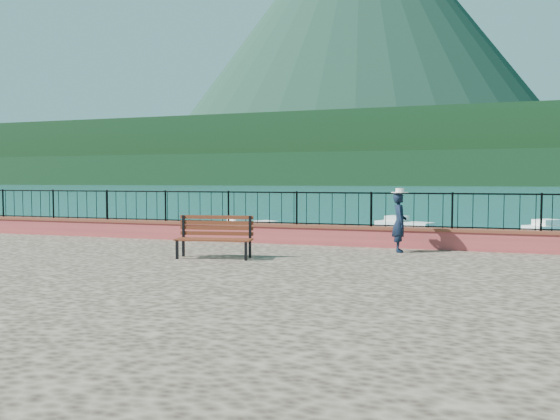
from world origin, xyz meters
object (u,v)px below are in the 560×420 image
Objects in this scene: boat_0 at (193,240)px; boat_3 at (248,222)px; boat_1 at (421,248)px; park_bench at (214,246)px; person at (399,222)px; boat_4 at (404,222)px; boat_5 at (553,225)px; boat_2 at (557,241)px.

boat_0 is 10.68m from boat_3.
boat_1 is (9.85, 0.46, 0.00)m from boat_0.
person is at bearing 22.63° from park_bench.
boat_0 is 9.86m from boat_1.
park_bench is 23.91m from boat_4.
park_bench is 4.91m from person.
boat_5 is at bearing -43.99° from boat_3.
boat_2 and boat_5 have the same top height.
park_bench is 0.52× the size of boat_5.
person is (4.14, 2.58, 0.48)m from park_bench.
park_bench is 0.50× the size of boat_3.
boat_0 is at bearing -147.97° from boat_1.
boat_3 is 1.06× the size of boat_4.
boat_4 is at bearing 138.30° from boat_5.
boat_5 is at bearing 56.04° from boat_2.
park_bench is at bearing -156.57° from boat_5.
boat_5 is (10.98, 23.78, -1.11)m from park_bench.
boat_2 is at bearing -36.46° from person.
person is 7.87m from boat_1.
boat_2 is 9.13m from boat_5.
boat_1 is 15.23m from boat_3.
park_bench is at bearing -71.44° from boat_4.
boat_1 is at bearing -96.15° from boat_3.
boat_0 is (-9.77, 7.24, -1.58)m from person.
boat_5 is at bearing 15.00° from boat_0.
boat_3 is 10.07m from boat_4.
park_bench is at bearing 110.45° from person.
boat_0 is 1.25× the size of boat_1.
boat_2 is (5.57, 4.45, 0.00)m from boat_1.
boat_1 is at bearing -22.35° from boat_0.
boat_1 and boat_3 have the same top height.
park_bench reaches higher than boat_0.
boat_0 is at bearing 171.15° from boat_2.
boat_1 is 0.81× the size of boat_2.
park_bench is at bearing -82.96° from boat_1.
park_bench reaches higher than boat_3.
boat_2 is (15.42, 4.91, 0.00)m from boat_0.
boat_1 is 7.13m from boat_2.
park_bench is at bearing -85.23° from boat_0.
person is 0.36× the size of boat_0.
park_bench is 0.56× the size of boat_1.
boat_3 is at bearing 148.79° from boat_5.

